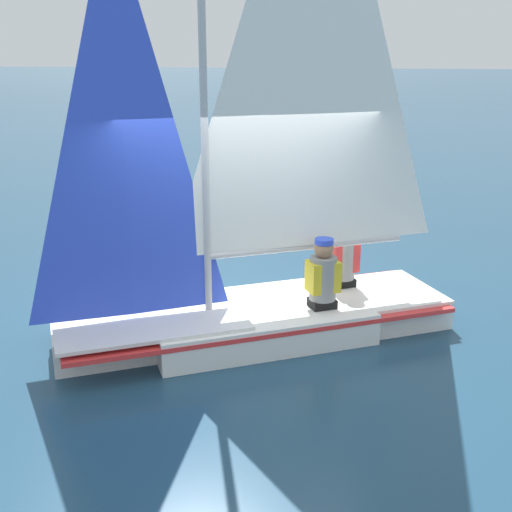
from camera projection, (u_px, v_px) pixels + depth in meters
ground_plane at (256, 334)px, 7.44m from camera, size 260.00×260.00×0.00m
sailboat_main at (257, 254)px, 7.15m from camera, size 4.47×3.48×5.93m
sailor_helm at (323, 284)px, 7.22m from camera, size 0.43×0.41×1.16m
sailor_crew at (343, 264)px, 7.89m from camera, size 0.43×0.41×1.16m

